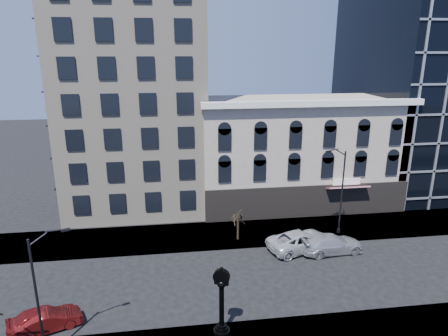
{
  "coord_description": "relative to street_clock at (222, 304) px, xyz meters",
  "views": [
    {
      "loc": [
        -2.22,
        -26.96,
        17.36
      ],
      "look_at": [
        2.0,
        4.0,
        8.0
      ],
      "focal_mm": 32.0,
      "sensor_mm": 36.0,
      "label": 1
    }
  ],
  "objects": [
    {
      "name": "car_near_b",
      "position": [
        -10.9,
        2.01,
        -1.6
      ],
      "size": [
        4.26,
        2.79,
        1.33
      ],
      "primitive_type": "imported",
      "rotation": [
        0.0,
        0.0,
        1.95
      ],
      "color": "maroon",
      "rests_on": "ground"
    },
    {
      "name": "sidewalk_far",
      "position": [
        -0.49,
        14.0,
        -2.2
      ],
      "size": [
        160.0,
        6.0,
        0.12
      ],
      "primitive_type": "cube",
      "color": "#9A968C",
      "rests_on": "ground"
    },
    {
      "name": "street_lamp_near",
      "position": [
        -9.88,
        -0.41,
        3.9
      ],
      "size": [
        1.99,
        0.91,
        8.0
      ],
      "rotation": [
        0.0,
        0.0,
        0.35
      ],
      "color": "black",
      "rests_on": "sidewalk_near"
    },
    {
      "name": "street_clock",
      "position": [
        0.0,
        0.0,
        0.0
      ],
      "size": [
        1.07,
        1.07,
        4.74
      ],
      "rotation": [
        0.0,
        0.0,
        -0.38
      ],
      "color": "black",
      "rests_on": "sidewalk_near"
    },
    {
      "name": "car_near_a",
      "position": [
        -11.37,
        2.28,
        -1.54
      ],
      "size": [
        4.6,
        3.16,
        1.45
      ],
      "primitive_type": "imported",
      "rotation": [
        0.0,
        0.0,
        1.94
      ],
      "color": "maroon",
      "rests_on": "ground"
    },
    {
      "name": "car_far_b",
      "position": [
        11.0,
        9.31,
        -1.44
      ],
      "size": [
        5.84,
        2.77,
        1.64
      ],
      "primitive_type": "imported",
      "rotation": [
        0.0,
        0.0,
        1.65
      ],
      "color": "#A5A8AD",
      "rests_on": "ground"
    },
    {
      "name": "bare_tree_far",
      "position": [
        3.2,
        12.69,
        0.52
      ],
      "size": [
        2.06,
        2.06,
        3.54
      ],
      "color": "black",
      "rests_on": "sidewalk_far"
    },
    {
      "name": "glass_office",
      "position": [
        31.51,
        26.91,
        11.74
      ],
      "size": [
        20.0,
        20.15,
        28.0
      ],
      "color": "black",
      "rests_on": "ground"
    },
    {
      "name": "street_lamp_far",
      "position": [
        12.59,
        12.63,
        4.41
      ],
      "size": [
        2.21,
        0.76,
        8.68
      ],
      "rotation": [
        0.0,
        0.0,
        3.38
      ],
      "color": "black",
      "rests_on": "sidewalk_far"
    },
    {
      "name": "ground",
      "position": [
        -0.49,
        6.0,
        -2.26
      ],
      "size": [
        160.0,
        160.0,
        0.0
      ],
      "primitive_type": "plane",
      "color": "black",
      "rests_on": "ground"
    },
    {
      "name": "car_far_a",
      "position": [
        8.49,
        10.16,
        -1.4
      ],
      "size": [
        6.73,
        4.45,
        1.72
      ],
      "primitive_type": "imported",
      "rotation": [
        0.0,
        0.0,
        1.85
      ],
      "color": "silver",
      "rests_on": "ground"
    },
    {
      "name": "victorian_row",
      "position": [
        11.51,
        21.89,
        3.73
      ],
      "size": [
        22.6,
        11.19,
        12.5
      ],
      "color": "#B4A694",
      "rests_on": "ground"
    },
    {
      "name": "cream_tower",
      "position": [
        -6.6,
        24.88,
        17.06
      ],
      "size": [
        15.9,
        15.4,
        42.5
      ],
      "color": "beige",
      "rests_on": "ground"
    }
  ]
}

